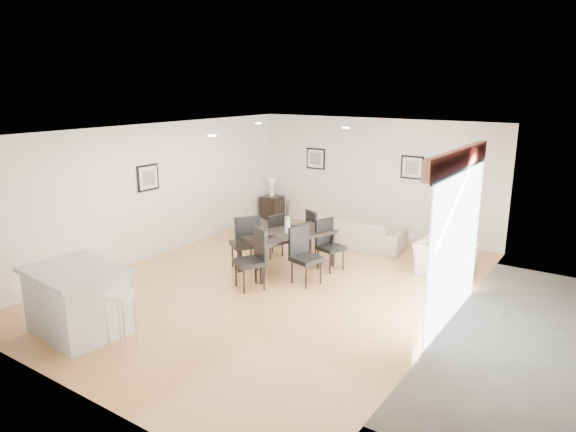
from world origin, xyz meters
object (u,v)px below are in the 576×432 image
Objects in this scene: dining_chair_wnear at (246,240)px; kitchen_island at (77,300)px; dining_table at (288,236)px; dining_chair_head at (255,255)px; bar_stool at (120,301)px; dining_chair_wfar at (274,233)px; dining_chair_efar at (328,241)px; side_table at (272,208)px; dining_chair_enear at (303,252)px; dining_chair_foot at (315,230)px; armchair at (445,259)px; coffee_table at (260,233)px; sofa at (352,231)px.

kitchen_island is (-0.40, -3.32, -0.12)m from dining_chair_wnear.
dining_table is 1.09m from dining_chair_head.
bar_stool is (-0.11, -2.73, 0.12)m from dining_chair_head.
dining_chair_wfar is 1.24m from dining_chair_efar.
side_table is 0.77× the size of bar_stool.
dining_chair_enear reaches higher than dining_chair_foot.
armchair is 4.13m from coffee_table.
dining_chair_enear is at bearing 78.72° from bar_stool.
dining_chair_wnear is 0.91m from dining_chair_wfar.
dining_chair_wnear is 0.73× the size of kitchen_island.
dining_chair_wfar is 1.16m from coffee_table.
dining_chair_foot is at bearing 63.12° from dining_chair_efar.
dining_chair_wfar is (-0.97, -1.60, 0.18)m from sofa.
dining_chair_head is 1.02× the size of coffee_table.
bar_stool reaches higher than dining_table.
dining_chair_head is at bearing -65.70° from dining_table.
dining_table is at bearing 162.09° from dining_chair_wnear.
kitchen_island is at bearing 9.46° from dining_chair_wfar.
dining_table is at bearing 73.99° from sofa.
sofa is 2.07m from coffee_table.
sofa is at bearing 46.61° from coffee_table.
dining_chair_wnear is at bearing 32.14° from armchair.
coffee_table is at bearing 101.33° from kitchen_island.
dining_table is 1.80× the size of dining_chair_wnear.
dining_chair_enear is 0.88m from dining_chair_efar.
bar_stool is at bearing 43.36° from dining_chair_wnear.
dining_table is 2.13× the size of dining_chair_wfar.
dining_table is at bearing -49.73° from side_table.
side_table is (-5.00, 1.50, -0.00)m from armchair.
dining_chair_enear is (1.23, -0.83, 0.06)m from dining_chair_wfar.
dining_chair_enear is at bearing -163.36° from dining_chair_efar.
bar_stool is at bearing -177.17° from dining_chair_enear.
coffee_table is 0.71× the size of kitchen_island.
sofa is 2.43× the size of dining_chair_foot.
dining_chair_foot is 1.45× the size of side_table.
dining_chair_efar is (0.62, 0.46, -0.11)m from dining_table.
dining_chair_wnear reaches higher than side_table.
dining_table is at bearing 80.72° from kitchen_island.
dining_table is at bearing 70.00° from dining_chair_enear.
dining_table is 2.01× the size of dining_chair_efar.
dining_chair_wnear is at bearing -40.61° from coffee_table.
dining_chair_enear is (0.61, -0.41, -0.08)m from dining_table.
kitchen_island reaches higher than side_table.
dining_chair_foot is at bearing -166.26° from dining_chair_wnear.
sofa is at bearing 85.91° from bar_stool.
bar_stool is at bearing 119.82° from dining_chair_foot.
dining_chair_wnear reaches higher than armchair.
dining_chair_head is 2.71m from coffee_table.
dining_chair_wnear is 3.74m from side_table.
coffee_table is at bearing -113.23° from dining_chair_wfar.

